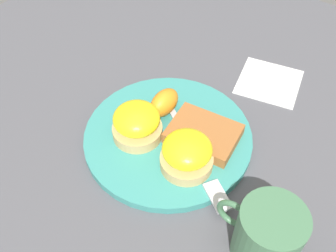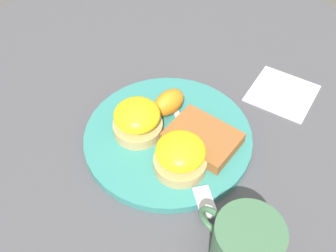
# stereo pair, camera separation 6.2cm
# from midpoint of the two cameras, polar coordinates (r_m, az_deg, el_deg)

# --- Properties ---
(ground_plane) EXTENTS (1.10, 1.10, 0.00)m
(ground_plane) POSITION_cam_midpoint_polar(r_m,az_deg,el_deg) (0.64, 2.74, -2.15)
(ground_plane) COLOR #4C4C51
(plate) EXTENTS (0.27, 0.27, 0.01)m
(plate) POSITION_cam_midpoint_polar(r_m,az_deg,el_deg) (0.64, 2.77, -1.76)
(plate) COLOR teal
(plate) RESTS_ON ground_plane
(sandwich_benedict_left) EXTENTS (0.08, 0.08, 0.06)m
(sandwich_benedict_left) POSITION_cam_midpoint_polar(r_m,az_deg,el_deg) (0.62, -1.62, 0.77)
(sandwich_benedict_left) COLOR tan
(sandwich_benedict_left) RESTS_ON plate
(sandwich_benedict_right) EXTENTS (0.08, 0.08, 0.06)m
(sandwich_benedict_right) POSITION_cam_midpoint_polar(r_m,az_deg,el_deg) (0.57, 4.92, -4.48)
(sandwich_benedict_right) COLOR tan
(sandwich_benedict_right) RESTS_ON plate
(hashbrown_patty) EXTENTS (0.11, 0.09, 0.02)m
(hashbrown_patty) POSITION_cam_midpoint_polar(r_m,az_deg,el_deg) (0.62, 7.90, -1.87)
(hashbrown_patty) COLOR #9C5D2D
(hashbrown_patty) RESTS_ON plate
(orange_wedge) EXTENTS (0.04, 0.06, 0.04)m
(orange_wedge) POSITION_cam_midpoint_polar(r_m,az_deg,el_deg) (0.65, 2.83, 3.28)
(orange_wedge) COLOR orange
(orange_wedge) RESTS_ON plate
(fork) EXTENTS (0.21, 0.15, 0.00)m
(fork) POSITION_cam_midpoint_polar(r_m,az_deg,el_deg) (0.60, 6.14, -4.72)
(fork) COLOR silver
(fork) RESTS_ON plate
(cup) EXTENTS (0.11, 0.08, 0.09)m
(cup) POSITION_cam_midpoint_polar(r_m,az_deg,el_deg) (0.51, 14.59, -16.94)
(cup) COLOR #42704C
(cup) RESTS_ON ground_plane
(napkin) EXTENTS (0.13, 0.13, 0.00)m
(napkin) POSITION_cam_midpoint_polar(r_m,az_deg,el_deg) (0.75, 18.53, 4.47)
(napkin) COLOR white
(napkin) RESTS_ON ground_plane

